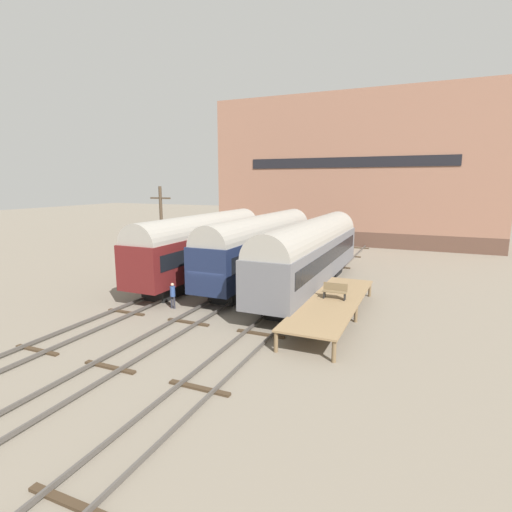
% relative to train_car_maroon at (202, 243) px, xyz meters
% --- Properties ---
extents(ground_plane, '(200.00, 200.00, 0.00)m').
position_rel_train_car_maroon_xyz_m(ground_plane, '(4.38, -5.90, -3.01)').
color(ground_plane, slate).
extents(track_left, '(2.60, 60.00, 0.26)m').
position_rel_train_car_maroon_xyz_m(track_left, '(0.00, -5.90, -2.87)').
color(track_left, '#4C4742').
rests_on(track_left, ground).
extents(track_middle, '(2.60, 60.00, 0.26)m').
position_rel_train_car_maroon_xyz_m(track_middle, '(4.38, -5.90, -2.87)').
color(track_middle, '#4C4742').
rests_on(track_middle, ground).
extents(track_right, '(2.60, 60.00, 0.26)m').
position_rel_train_car_maroon_xyz_m(track_right, '(8.76, -5.90, -2.87)').
color(track_right, '#4C4742').
rests_on(track_right, ground).
extents(train_car_maroon, '(2.97, 16.00, 5.29)m').
position_rel_train_car_maroon_xyz_m(train_car_maroon, '(0.00, 0.00, 0.00)').
color(train_car_maroon, black).
rests_on(train_car_maroon, ground).
extents(train_car_grey, '(3.03, 18.05, 5.17)m').
position_rel_train_car_maroon_xyz_m(train_car_grey, '(8.76, 0.35, -0.07)').
color(train_car_grey, black).
rests_on(train_car_grey, ground).
extents(train_car_navy, '(2.89, 17.01, 5.25)m').
position_rel_train_car_maroon_xyz_m(train_car_navy, '(4.38, 1.52, -0.01)').
color(train_car_navy, black).
rests_on(train_car_navy, ground).
extents(station_platform, '(3.00, 11.44, 1.09)m').
position_rel_train_car_maroon_xyz_m(station_platform, '(11.58, -4.99, -2.01)').
color(station_platform, '#8C704C').
rests_on(station_platform, ground).
extents(bench, '(1.40, 0.40, 0.91)m').
position_rel_train_car_maroon_xyz_m(bench, '(11.61, -4.54, -1.44)').
color(bench, brown).
rests_on(bench, station_platform).
extents(person_worker, '(0.32, 0.32, 1.63)m').
position_rel_train_car_maroon_xyz_m(person_worker, '(2.06, -7.02, -2.03)').
color(person_worker, '#282833').
rests_on(person_worker, ground).
extents(utility_pole, '(1.80, 0.24, 7.45)m').
position_rel_train_car_maroon_xyz_m(utility_pole, '(-2.61, -1.60, 0.88)').
color(utility_pole, '#473828').
rests_on(utility_pole, ground).
extents(warehouse_building, '(34.89, 11.66, 18.36)m').
position_rel_train_car_maroon_xyz_m(warehouse_building, '(6.88, 27.92, 6.17)').
color(warehouse_building, brown).
rests_on(warehouse_building, ground).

